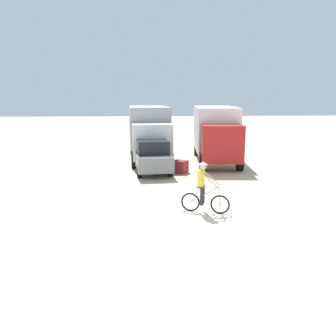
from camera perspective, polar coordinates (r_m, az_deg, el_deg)
The scene contains 6 objects.
ground_plane at distance 10.66m, azimuth -0.97°, elevation -10.63°, with size 120.00×120.00×0.00m, color beige.
box_truck_grey_hauler at distance 22.51m, azimuth -3.14°, elevation 6.14°, with size 2.77×6.88×3.35m.
box_truck_avon_van at distance 21.91m, azimuth 7.79°, elevation 5.90°, with size 2.86×6.90×3.35m.
sedan_parked at distance 18.85m, azimuth -2.62°, elevation 2.02°, with size 2.14×4.34×1.76m.
cyclist_orange_shirt at distance 12.31m, azimuth 5.81°, elevation -3.45°, with size 1.65×0.72×1.82m.
supply_crate at distance 18.66m, azimuth 2.00°, elevation 0.20°, with size 0.61×0.70×0.67m, color #9E2D2D.
Camera 1 is at (-0.40, -9.85, 4.05)m, focal length 37.57 mm.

